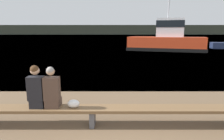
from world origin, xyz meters
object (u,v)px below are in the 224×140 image
at_px(bench_main, 93,110).
at_px(shopping_bag, 74,104).
at_px(person_right, 52,90).
at_px(tugboat_red, 167,41).
at_px(person_left, 37,89).

xyz_separation_m(bench_main, shopping_bag, (-0.45, -0.00, 0.17)).
relative_size(person_right, tugboat_red, 0.11).
relative_size(person_left, shopping_bag, 3.59).
bearing_deg(bench_main, shopping_bag, -179.72).
xyz_separation_m(bench_main, person_right, (-0.96, 0.01, 0.51)).
bearing_deg(shopping_bag, bench_main, 0.28).
bearing_deg(tugboat_red, person_left, 175.20).
xyz_separation_m(person_right, tugboat_red, (8.06, 19.75, 0.31)).
relative_size(bench_main, tugboat_red, 0.80).
bearing_deg(bench_main, tugboat_red, 70.23).
distance_m(bench_main, shopping_bag, 0.49).
bearing_deg(person_right, tugboat_red, 67.79).
height_order(shopping_bag, tugboat_red, tugboat_red).
relative_size(shopping_bag, tugboat_red, 0.03).
bearing_deg(shopping_bag, person_right, 178.93).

